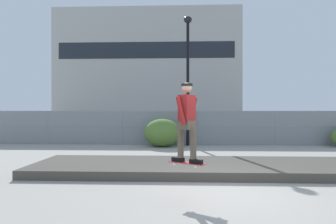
# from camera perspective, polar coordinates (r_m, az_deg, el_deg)

# --- Properties ---
(ground_plane) EXTENTS (120.00, 120.00, 0.00)m
(ground_plane) POSITION_cam_1_polar(r_m,az_deg,el_deg) (7.02, 10.69, -15.24)
(ground_plane) COLOR #9E998E
(gravel_berm) EXTENTS (10.96, 2.83, 0.26)m
(gravel_berm) POSITION_cam_1_polar(r_m,az_deg,el_deg) (9.39, 8.47, -10.45)
(gravel_berm) COLOR #4C473F
(gravel_berm) RESTS_ON ground_plane
(skateboard) EXTENTS (0.79, 0.59, 0.07)m
(skateboard) POSITION_cam_1_polar(r_m,az_deg,el_deg) (6.33, 3.64, -9.78)
(skateboard) COLOR #B22D2D
(skater) EXTENTS (0.66, 0.61, 1.68)m
(skater) POSITION_cam_1_polar(r_m,az_deg,el_deg) (6.23, 3.65, -1.05)
(skater) COLOR black
(skater) RESTS_ON skateboard
(chain_fence) EXTENTS (25.13, 0.06, 1.85)m
(chain_fence) POSITION_cam_1_polar(r_m,az_deg,el_deg) (16.23, 5.84, -3.03)
(chain_fence) COLOR gray
(chain_fence) RESTS_ON ground_plane
(street_lamp) EXTENTS (0.44, 0.44, 6.89)m
(street_lamp) POSITION_cam_1_polar(r_m,az_deg,el_deg) (16.01, 3.83, 8.93)
(street_lamp) COLOR black
(street_lamp) RESTS_ON ground_plane
(parked_car_near) EXTENTS (4.43, 2.00, 1.66)m
(parked_car_near) POSITION_cam_1_polar(r_m,az_deg,el_deg) (19.11, -4.02, -2.80)
(parked_car_near) COLOR #474C54
(parked_car_near) RESTS_ON ground_plane
(library_building) EXTENTS (29.17, 13.43, 17.75)m
(library_building) POSITION_cam_1_polar(r_m,az_deg,el_deg) (52.29, -3.45, 8.03)
(library_building) COLOR #B2AFA8
(library_building) RESTS_ON ground_plane
(shrub_left) EXTENTS (1.86, 1.52, 1.44)m
(shrub_left) POSITION_cam_1_polar(r_m,az_deg,el_deg) (15.38, -1.13, -4.01)
(shrub_left) COLOR #567A33
(shrub_left) RESTS_ON ground_plane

